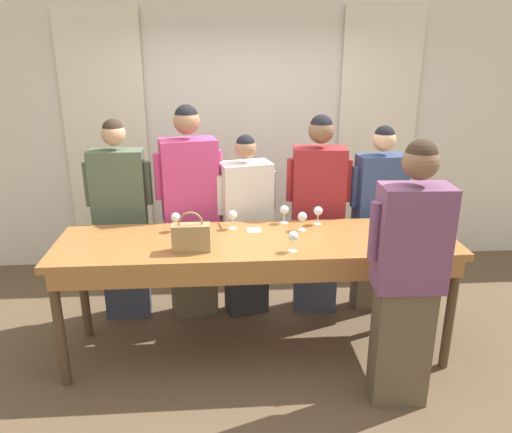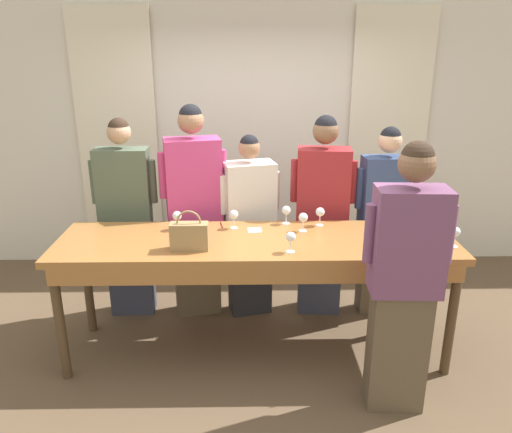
{
  "view_description": "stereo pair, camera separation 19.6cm",
  "coord_description": "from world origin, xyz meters",
  "px_view_note": "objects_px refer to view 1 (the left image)",
  "views": [
    {
      "loc": [
        -0.26,
        -3.43,
        2.33
      ],
      "look_at": [
        0.0,
        0.08,
        1.11
      ],
      "focal_mm": 35.0,
      "sensor_mm": 36.0,
      "label": 1
    },
    {
      "loc": [
        -0.06,
        -3.43,
        2.33
      ],
      "look_at": [
        0.0,
        0.08,
        1.11
      ],
      "focal_mm": 35.0,
      "sensor_mm": 36.0,
      "label": 2
    }
  ],
  "objects_px": {
    "wine_glass_front_right": "(176,218)",
    "wine_glass_center_mid": "(318,211)",
    "guest_pink_top": "(191,213)",
    "wine_glass_front_mid": "(302,217)",
    "guest_olive_jacket": "(122,221)",
    "guest_navy_coat": "(378,218)",
    "host_pouring": "(408,276)",
    "guest_cream_sweater": "(246,227)",
    "wine_bottle": "(413,236)",
    "wine_glass_back_mid": "(284,210)",
    "wine_glass_center_right": "(403,226)",
    "guest_striped_shirt": "(318,215)",
    "tasting_bar": "(257,251)",
    "wine_glass_back_left": "(453,229)",
    "handbag": "(191,237)",
    "wine_glass_center_left": "(233,216)",
    "wine_glass_front_left": "(293,237)"
  },
  "relations": [
    {
      "from": "wine_glass_front_right",
      "to": "wine_glass_center_mid",
      "type": "height_order",
      "value": "same"
    },
    {
      "from": "wine_glass_center_mid",
      "to": "guest_pink_top",
      "type": "bearing_deg",
      "value": 160.95
    },
    {
      "from": "wine_glass_front_mid",
      "to": "guest_pink_top",
      "type": "xyz_separation_m",
      "value": [
        -0.88,
        0.48,
        -0.11
      ]
    },
    {
      "from": "wine_glass_front_mid",
      "to": "guest_olive_jacket",
      "type": "xyz_separation_m",
      "value": [
        -1.47,
        0.48,
        -0.16
      ]
    },
    {
      "from": "wine_glass_front_mid",
      "to": "guest_olive_jacket",
      "type": "relative_size",
      "value": 0.08
    },
    {
      "from": "wine_glass_front_right",
      "to": "guest_navy_coat",
      "type": "bearing_deg",
      "value": 13.85
    },
    {
      "from": "host_pouring",
      "to": "guest_cream_sweater",
      "type": "bearing_deg",
      "value": 126.76
    },
    {
      "from": "wine_bottle",
      "to": "wine_glass_back_mid",
      "type": "height_order",
      "value": "wine_bottle"
    },
    {
      "from": "wine_glass_center_right",
      "to": "guest_striped_shirt",
      "type": "bearing_deg",
      "value": 124.07
    },
    {
      "from": "wine_glass_front_right",
      "to": "tasting_bar",
      "type": "bearing_deg",
      "value": -21.63
    },
    {
      "from": "wine_glass_back_left",
      "to": "wine_glass_back_mid",
      "type": "xyz_separation_m",
      "value": [
        -1.16,
        0.5,
        -0.0
      ]
    },
    {
      "from": "wine_bottle",
      "to": "guest_navy_coat",
      "type": "bearing_deg",
      "value": 86.54
    },
    {
      "from": "wine_glass_front_mid",
      "to": "wine_glass_center_right",
      "type": "xyz_separation_m",
      "value": [
        0.71,
        -0.24,
        0.0
      ]
    },
    {
      "from": "handbag",
      "to": "wine_glass_front_mid",
      "type": "bearing_deg",
      "value": 22.32
    },
    {
      "from": "guest_pink_top",
      "to": "guest_navy_coat",
      "type": "xyz_separation_m",
      "value": [
        1.64,
        0.0,
        -0.09
      ]
    },
    {
      "from": "wine_glass_front_mid",
      "to": "wine_glass_front_right",
      "type": "bearing_deg",
      "value": 176.64
    },
    {
      "from": "guest_olive_jacket",
      "to": "host_pouring",
      "type": "xyz_separation_m",
      "value": [
        2.02,
        -1.29,
        0.03
      ]
    },
    {
      "from": "wine_bottle",
      "to": "wine_glass_center_left",
      "type": "height_order",
      "value": "wine_bottle"
    },
    {
      "from": "guest_olive_jacket",
      "to": "guest_striped_shirt",
      "type": "height_order",
      "value": "guest_striped_shirt"
    },
    {
      "from": "wine_glass_front_left",
      "to": "guest_pink_top",
      "type": "bearing_deg",
      "value": 130.3
    },
    {
      "from": "wine_glass_center_left",
      "to": "guest_navy_coat",
      "type": "height_order",
      "value": "guest_navy_coat"
    },
    {
      "from": "wine_glass_front_left",
      "to": "guest_striped_shirt",
      "type": "relative_size",
      "value": 0.08
    },
    {
      "from": "tasting_bar",
      "to": "guest_olive_jacket",
      "type": "distance_m",
      "value": 1.29
    },
    {
      "from": "wine_bottle",
      "to": "guest_striped_shirt",
      "type": "bearing_deg",
      "value": 116.95
    },
    {
      "from": "guest_pink_top",
      "to": "wine_glass_front_mid",
      "type": "bearing_deg",
      "value": -28.72
    },
    {
      "from": "wine_glass_center_mid",
      "to": "guest_olive_jacket",
      "type": "xyz_separation_m",
      "value": [
        -1.62,
        0.36,
        -0.16
      ]
    },
    {
      "from": "wine_glass_front_right",
      "to": "wine_glass_center_mid",
      "type": "relative_size",
      "value": 1.0
    },
    {
      "from": "wine_glass_back_left",
      "to": "guest_striped_shirt",
      "type": "distance_m",
      "value": 1.17
    },
    {
      "from": "guest_pink_top",
      "to": "host_pouring",
      "type": "height_order",
      "value": "guest_pink_top"
    },
    {
      "from": "wine_glass_back_left",
      "to": "guest_olive_jacket",
      "type": "xyz_separation_m",
      "value": [
        -2.51,
        0.81,
        -0.16
      ]
    },
    {
      "from": "guest_pink_top",
      "to": "guest_striped_shirt",
      "type": "height_order",
      "value": "guest_pink_top"
    },
    {
      "from": "guest_pink_top",
      "to": "wine_glass_center_right",
      "type": "bearing_deg",
      "value": -24.51
    },
    {
      "from": "wine_glass_front_mid",
      "to": "guest_cream_sweater",
      "type": "distance_m",
      "value": 0.68
    },
    {
      "from": "guest_striped_shirt",
      "to": "guest_navy_coat",
      "type": "xyz_separation_m",
      "value": [
        0.54,
        0.0,
        -0.04
      ]
    },
    {
      "from": "tasting_bar",
      "to": "guest_striped_shirt",
      "type": "relative_size",
      "value": 1.66
    },
    {
      "from": "wine_glass_front_mid",
      "to": "wine_glass_center_mid",
      "type": "distance_m",
      "value": 0.2
    },
    {
      "from": "wine_glass_front_mid",
      "to": "host_pouring",
      "type": "distance_m",
      "value": 0.98
    },
    {
      "from": "guest_navy_coat",
      "to": "host_pouring",
      "type": "height_order",
      "value": "host_pouring"
    },
    {
      "from": "wine_bottle",
      "to": "wine_glass_front_right",
      "type": "distance_m",
      "value": 1.75
    },
    {
      "from": "wine_glass_center_right",
      "to": "guest_cream_sweater",
      "type": "height_order",
      "value": "guest_cream_sweater"
    },
    {
      "from": "wine_glass_center_mid",
      "to": "host_pouring",
      "type": "bearing_deg",
      "value": -66.56
    },
    {
      "from": "wine_bottle",
      "to": "wine_glass_front_right",
      "type": "relative_size",
      "value": 2.1
    },
    {
      "from": "wine_glass_front_mid",
      "to": "guest_cream_sweater",
      "type": "xyz_separation_m",
      "value": [
        -0.41,
        0.48,
        -0.25
      ]
    },
    {
      "from": "wine_glass_back_mid",
      "to": "guest_olive_jacket",
      "type": "xyz_separation_m",
      "value": [
        -1.35,
        0.31,
        -0.16
      ]
    },
    {
      "from": "tasting_bar",
      "to": "host_pouring",
      "type": "height_order",
      "value": "host_pouring"
    },
    {
      "from": "guest_pink_top",
      "to": "wine_glass_back_left",
      "type": "bearing_deg",
      "value": -22.86
    },
    {
      "from": "handbag",
      "to": "guest_striped_shirt",
      "type": "relative_size",
      "value": 0.16
    },
    {
      "from": "wine_glass_center_left",
      "to": "wine_glass_front_mid",
      "type": "bearing_deg",
      "value": -8.16
    },
    {
      "from": "guest_pink_top",
      "to": "wine_glass_center_mid",
      "type": "bearing_deg",
      "value": -19.05
    },
    {
      "from": "wine_bottle",
      "to": "host_pouring",
      "type": "height_order",
      "value": "host_pouring"
    }
  ]
}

